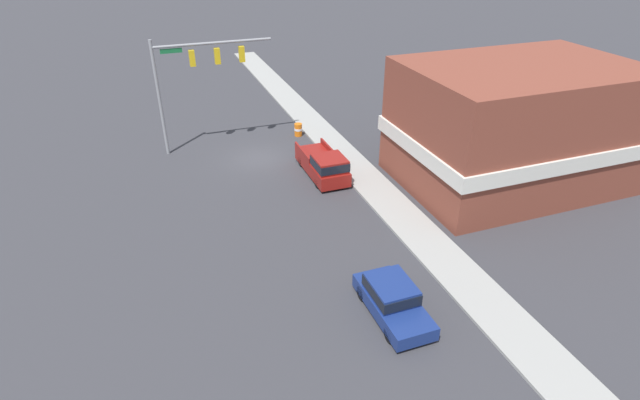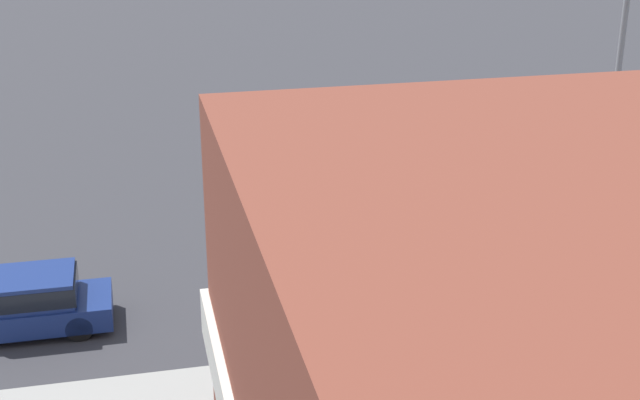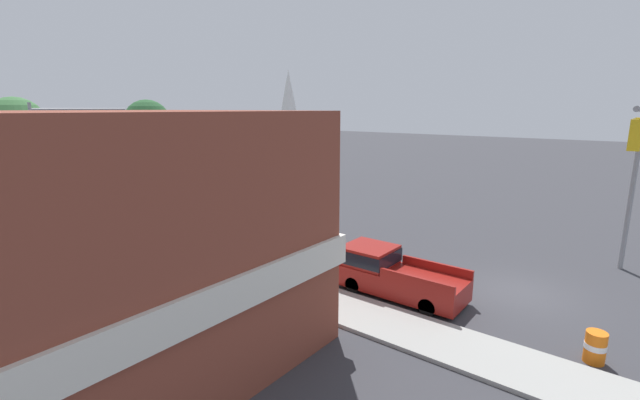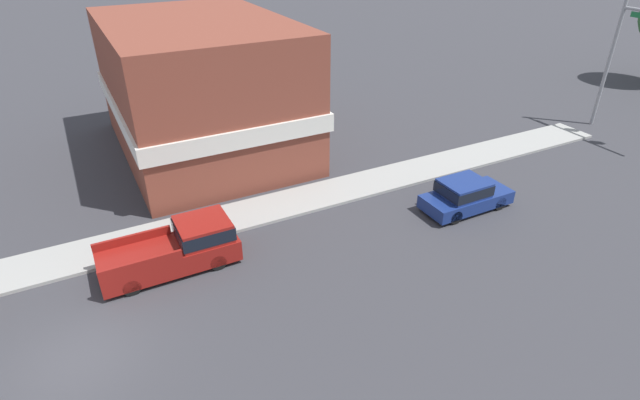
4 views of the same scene
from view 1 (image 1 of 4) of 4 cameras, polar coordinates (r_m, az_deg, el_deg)
name	(u,v)px [view 1 (image 1 of 4)]	position (r m, az deg, el deg)	size (l,w,h in m)	color
ground_plane	(258,159)	(34.99, -7.07, 4.71)	(200.00, 200.00, 0.00)	#38383D
sidewalk_curb	(335,146)	(36.50, 1.68, 6.15)	(2.40, 60.00, 0.14)	#9E9E99
near_signal_assembly	(195,68)	(35.40, -14.06, 14.41)	(7.97, 0.49, 7.86)	gray
car_lead	(392,298)	(21.45, 8.25, -11.05)	(1.85, 4.29, 1.50)	black
pickup_truck_parked	(324,165)	(31.80, 0.49, 4.05)	(1.97, 5.22, 1.80)	black
construction_barrel	(298,130)	(38.39, -2.50, 8.04)	(0.60, 0.60, 0.96)	orange
corner_brick_building	(515,126)	(32.71, 21.35, 7.85)	(13.61, 9.49, 7.31)	brown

